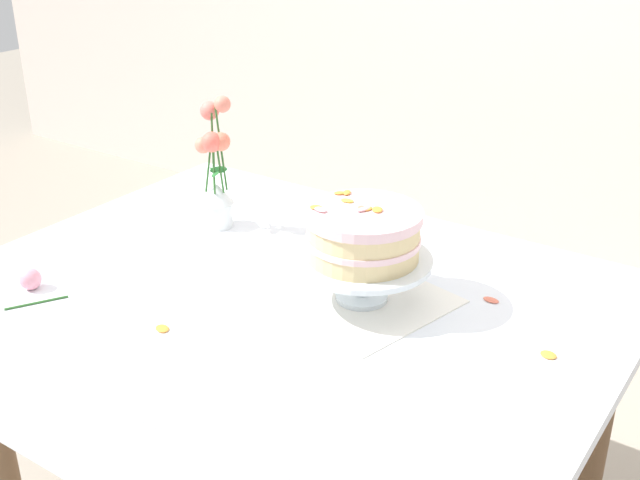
# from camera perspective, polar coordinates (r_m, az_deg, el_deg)

# --- Properties ---
(dining_table) EXTENTS (1.40, 1.00, 0.74)m
(dining_table) POSITION_cam_1_polar(r_m,az_deg,el_deg) (1.75, -2.33, -6.16)
(dining_table) COLOR white
(dining_table) RESTS_ON ground
(linen_napkin) EXTENTS (0.38, 0.38, 0.00)m
(linen_napkin) POSITION_cam_1_polar(r_m,az_deg,el_deg) (1.66, 3.03, -4.31)
(linen_napkin) COLOR white
(linen_napkin) RESTS_ON dining_table
(cake_stand) EXTENTS (0.29, 0.29, 0.10)m
(cake_stand) POSITION_cam_1_polar(r_m,az_deg,el_deg) (1.62, 3.09, -1.79)
(cake_stand) COLOR silver
(cake_stand) RESTS_ON linen_napkin
(layer_cake) EXTENTS (0.24, 0.24, 0.11)m
(layer_cake) POSITION_cam_1_polar(r_m,az_deg,el_deg) (1.59, 3.14, 0.46)
(layer_cake) COLOR beige
(layer_cake) RESTS_ON cake_stand
(flower_vase) EXTENTS (0.09, 0.09, 0.33)m
(flower_vase) POSITION_cam_1_polar(r_m,az_deg,el_deg) (1.98, -7.54, 4.65)
(flower_vase) COLOR silver
(flower_vase) RESTS_ON dining_table
(fallen_rose) EXTENTS (0.12, 0.12, 0.05)m
(fallen_rose) POSITION_cam_1_polar(r_m,az_deg,el_deg) (1.80, -20.22, -2.70)
(fallen_rose) COLOR #2D6028
(fallen_rose) RESTS_ON dining_table
(loose_petal_0) EXTENTS (0.04, 0.03, 0.00)m
(loose_petal_0) POSITION_cam_1_polar(r_m,az_deg,el_deg) (2.17, -6.70, 2.77)
(loose_petal_0) COLOR orange
(loose_petal_0) RESTS_ON dining_table
(loose_petal_1) EXTENTS (0.04, 0.04, 0.01)m
(loose_petal_1) POSITION_cam_1_polar(r_m,az_deg,el_deg) (1.54, 16.21, -7.98)
(loose_petal_1) COLOR orange
(loose_petal_1) RESTS_ON dining_table
(loose_petal_2) EXTENTS (0.04, 0.04, 0.01)m
(loose_petal_2) POSITION_cam_1_polar(r_m,az_deg,el_deg) (1.59, -11.35, -6.29)
(loose_petal_2) COLOR orange
(loose_petal_2) RESTS_ON dining_table
(loose_petal_3) EXTENTS (0.04, 0.03, 0.00)m
(loose_petal_3) POSITION_cam_1_polar(r_m,az_deg,el_deg) (1.69, 12.28, -4.26)
(loose_petal_3) COLOR #E56B51
(loose_petal_3) RESTS_ON dining_table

